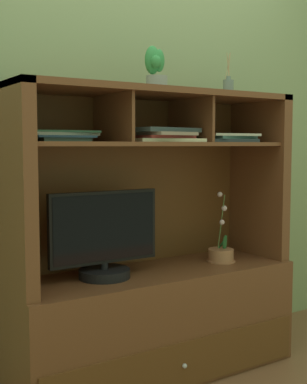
{
  "coord_description": "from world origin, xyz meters",
  "views": [
    {
      "loc": [
        -1.41,
        -2.19,
        1.18
      ],
      "look_at": [
        0.0,
        0.0,
        0.94
      ],
      "focal_mm": 48.64,
      "sensor_mm": 36.0,
      "label": 1
    }
  ],
  "objects": [
    {
      "name": "floor_plane",
      "position": [
        0.0,
        0.0,
        -0.01
      ],
      "size": [
        6.0,
        6.0,
        0.02
      ],
      "primitive_type": "cube",
      "color": "brown",
      "rests_on": "ground"
    },
    {
      "name": "tv_monitor",
      "position": [
        -0.29,
        -0.01,
        0.72
      ],
      "size": [
        0.56,
        0.25,
        0.42
      ],
      "color": "black",
      "rests_on": "media_console"
    },
    {
      "name": "magazine_stack_right",
      "position": [
        0.45,
        -0.0,
        1.22
      ],
      "size": [
        0.32,
        0.32,
        0.05
      ],
      "color": "#34434A",
      "rests_on": "media_console"
    },
    {
      "name": "media_console",
      "position": [
        0.0,
        0.01,
        0.44
      ],
      "size": [
        1.49,
        0.54,
        1.45
      ],
      "color": "brown",
      "rests_on": "ground"
    },
    {
      "name": "potted_succulent",
      "position": [
        -0.0,
        -0.02,
        1.54
      ],
      "size": [
        0.12,
        0.12,
        0.21
      ],
      "color": "gray",
      "rests_on": "media_console"
    },
    {
      "name": "back_wall",
      "position": [
        0.0,
        0.29,
        1.4
      ],
      "size": [
        6.0,
        0.02,
        2.8
      ],
      "primitive_type": "cube",
      "color": "#88A06C",
      "rests_on": "ground"
    },
    {
      "name": "magazine_stack_centre",
      "position": [
        -0.48,
        0.05,
        1.22
      ],
      "size": [
        0.34,
        0.3,
        0.05
      ],
      "color": "#4B685F",
      "rests_on": "media_console"
    },
    {
      "name": "potted_orchid",
      "position": [
        0.42,
        -0.04,
        0.59
      ],
      "size": [
        0.16,
        0.16,
        0.38
      ],
      "color": "#AC704B",
      "rests_on": "media_console"
    },
    {
      "name": "diffuser_bottle",
      "position": [
        0.49,
        0.0,
        1.49
      ],
      "size": [
        0.06,
        0.06,
        0.23
      ],
      "color": "slate",
      "rests_on": "media_console"
    },
    {
      "name": "magazine_stack_left",
      "position": [
        0.02,
        -0.06,
        1.23
      ],
      "size": [
        0.38,
        0.29,
        0.07
      ],
      "color": "beige",
      "rests_on": "media_console"
    }
  ]
}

